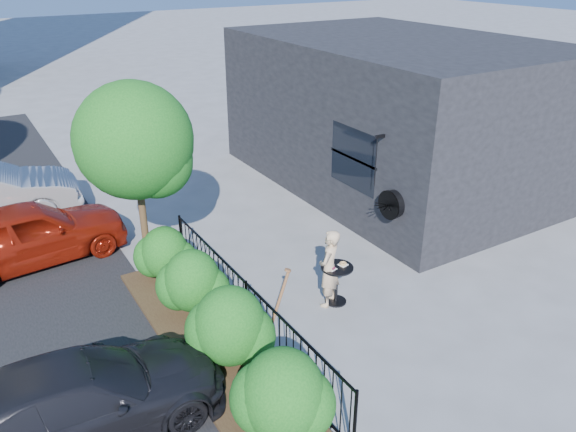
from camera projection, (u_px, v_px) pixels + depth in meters
ground at (319, 310)px, 10.44m from camera, size 120.00×120.00×0.00m
shop_building at (394, 112)px, 15.66m from camera, size 6.22×9.00×4.00m
fence at (247, 308)px, 9.50m from camera, size 0.05×6.05×1.10m
planting_bed at (211, 347)px, 9.39m from camera, size 1.30×6.00×0.08m
shrubs at (211, 309)px, 9.24m from camera, size 1.10×5.60×1.24m
patio_tree at (139, 148)px, 10.36m from camera, size 2.20×2.20×3.94m
cafe_table at (337, 278)px, 10.45m from camera, size 0.61×0.61×0.82m
woman at (329, 268)px, 10.30m from camera, size 0.67×0.62×1.53m
shovel at (275, 315)px, 9.15m from camera, size 0.52×0.19×1.50m
car_red at (28, 234)px, 11.78m from camera, size 4.14×2.00×1.36m
car_darkgrey at (79, 399)px, 7.54m from camera, size 4.08×1.81×1.16m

